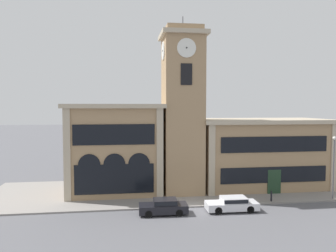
{
  "coord_description": "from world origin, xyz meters",
  "views": [
    {
      "loc": [
        -6.52,
        -30.11,
        9.67
      ],
      "look_at": [
        -1.92,
        3.32,
        7.65
      ],
      "focal_mm": 35.0,
      "sensor_mm": 36.0,
      "label": 1
    }
  ],
  "objects_px": {
    "street_lamp": "(334,159)",
    "parked_car_near": "(164,206)",
    "bollard": "(271,196)",
    "parked_car_mid": "(232,204)"
  },
  "relations": [
    {
      "from": "parked_car_mid",
      "to": "bollard",
      "type": "distance_m",
      "value": 5.16
    },
    {
      "from": "street_lamp",
      "to": "bollard",
      "type": "relative_size",
      "value": 6.08
    },
    {
      "from": "parked_car_mid",
      "to": "street_lamp",
      "type": "distance_m",
      "value": 12.19
    },
    {
      "from": "street_lamp",
      "to": "bollard",
      "type": "distance_m",
      "value": 7.64
    },
    {
      "from": "parked_car_near",
      "to": "parked_car_mid",
      "type": "xyz_separation_m",
      "value": [
        6.39,
        -0.0,
        -0.02
      ]
    },
    {
      "from": "bollard",
      "to": "parked_car_mid",
      "type": "bearing_deg",
      "value": -157.22
    },
    {
      "from": "bollard",
      "to": "parked_car_near",
      "type": "bearing_deg",
      "value": -169.84
    },
    {
      "from": "parked_car_near",
      "to": "street_lamp",
      "type": "relative_size",
      "value": 0.68
    },
    {
      "from": "street_lamp",
      "to": "parked_car_near",
      "type": "bearing_deg",
      "value": -173.61
    },
    {
      "from": "parked_car_near",
      "to": "parked_car_mid",
      "type": "bearing_deg",
      "value": -178.63
    }
  ]
}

